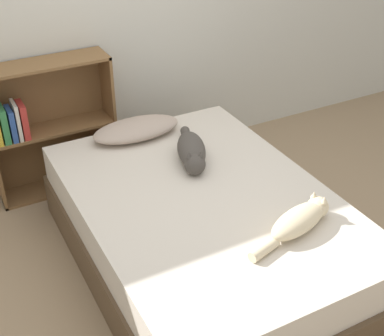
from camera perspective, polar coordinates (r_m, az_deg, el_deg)
The scene contains 7 objects.
ground_plane at distance 3.28m, azimuth 1.23°, elevation -10.21°, with size 8.00×8.00×0.00m, color #997F60.
wall_back at distance 3.83m, azimuth -9.28°, elevation 17.24°, with size 8.00×0.06×2.50m.
bed at distance 3.12m, azimuth 1.28°, elevation -6.83°, with size 1.36×1.97×0.51m.
pillow at distance 3.54m, azimuth -5.95°, elevation 4.16°, with size 0.59×0.29×0.11m.
cat_light at distance 2.75m, azimuth 11.45°, elevation -5.42°, with size 0.56×0.25×0.14m.
cat_dark at distance 3.23m, azimuth -0.04°, elevation 1.79°, with size 0.29×0.54×0.15m.
bookshelf at distance 3.84m, azimuth -15.40°, elevation 4.43°, with size 0.85×0.26×0.96m.
Camera 1 is at (-1.20, -2.11, 2.21)m, focal length 50.00 mm.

